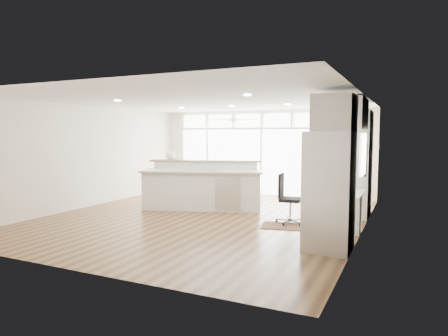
% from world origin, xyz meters
% --- Properties ---
extents(floor, '(7.00, 8.00, 0.02)m').
position_xyz_m(floor, '(0.00, 0.00, -0.01)').
color(floor, '#442A14').
rests_on(floor, ground).
extents(ceiling, '(7.00, 8.00, 0.02)m').
position_xyz_m(ceiling, '(0.00, 0.00, 2.70)').
color(ceiling, white).
rests_on(ceiling, wall_back).
extents(wall_back, '(7.00, 0.04, 2.70)m').
position_xyz_m(wall_back, '(0.00, 4.00, 1.35)').
color(wall_back, beige).
rests_on(wall_back, floor).
extents(wall_front, '(7.00, 0.04, 2.70)m').
position_xyz_m(wall_front, '(0.00, -4.00, 1.35)').
color(wall_front, beige).
rests_on(wall_front, floor).
extents(wall_left, '(0.04, 8.00, 2.70)m').
position_xyz_m(wall_left, '(-3.50, 0.00, 1.35)').
color(wall_left, beige).
rests_on(wall_left, floor).
extents(wall_right, '(0.04, 8.00, 2.70)m').
position_xyz_m(wall_right, '(3.50, 0.00, 1.35)').
color(wall_right, beige).
rests_on(wall_right, floor).
extents(glass_wall, '(5.80, 0.06, 2.08)m').
position_xyz_m(glass_wall, '(0.00, 3.94, 1.05)').
color(glass_wall, white).
rests_on(glass_wall, wall_back).
extents(transom_row, '(5.90, 0.06, 0.40)m').
position_xyz_m(transom_row, '(0.00, 3.94, 2.38)').
color(transom_row, white).
rests_on(transom_row, wall_back).
extents(desk_window, '(0.04, 0.85, 0.85)m').
position_xyz_m(desk_window, '(3.46, 0.30, 1.55)').
color(desk_window, white).
rests_on(desk_window, wall_right).
extents(ceiling_fan, '(1.16, 1.16, 0.32)m').
position_xyz_m(ceiling_fan, '(-0.50, 2.80, 2.48)').
color(ceiling_fan, silver).
rests_on(ceiling_fan, ceiling).
extents(recessed_lights, '(3.40, 3.00, 0.02)m').
position_xyz_m(recessed_lights, '(0.00, 0.20, 2.68)').
color(recessed_lights, white).
rests_on(recessed_lights, ceiling).
extents(oven_cabinet, '(0.64, 1.20, 2.50)m').
position_xyz_m(oven_cabinet, '(3.17, 1.80, 1.25)').
color(oven_cabinet, white).
rests_on(oven_cabinet, floor).
extents(desk_nook, '(0.72, 1.30, 0.76)m').
position_xyz_m(desk_nook, '(3.13, 0.30, 0.38)').
color(desk_nook, white).
rests_on(desk_nook, floor).
extents(upper_cabinets, '(0.64, 1.30, 0.64)m').
position_xyz_m(upper_cabinets, '(3.17, 0.30, 2.35)').
color(upper_cabinets, white).
rests_on(upper_cabinets, wall_right).
extents(refrigerator, '(0.76, 0.90, 2.00)m').
position_xyz_m(refrigerator, '(3.11, -1.35, 1.00)').
color(refrigerator, silver).
rests_on(refrigerator, floor).
extents(fridge_cabinet, '(0.64, 0.90, 0.60)m').
position_xyz_m(fridge_cabinet, '(3.17, -1.35, 2.30)').
color(fridge_cabinet, white).
rests_on(fridge_cabinet, wall_right).
extents(framed_photos, '(0.06, 0.22, 0.80)m').
position_xyz_m(framed_photos, '(3.46, 0.92, 1.40)').
color(framed_photos, black).
rests_on(framed_photos, wall_right).
extents(kitchen_island, '(3.36, 2.10, 1.25)m').
position_xyz_m(kitchen_island, '(-0.54, 0.91, 0.63)').
color(kitchen_island, white).
rests_on(kitchen_island, floor).
extents(rug, '(1.11, 0.90, 0.01)m').
position_xyz_m(rug, '(1.97, -0.06, 0.01)').
color(rug, '#381E12').
rests_on(rug, floor).
extents(office_chair, '(0.60, 0.56, 1.08)m').
position_xyz_m(office_chair, '(1.99, 0.24, 0.54)').
color(office_chair, black).
rests_on(office_chair, floor).
extents(fishbowl, '(0.33, 0.33, 0.25)m').
position_xyz_m(fishbowl, '(-1.57, 1.00, 1.38)').
color(fishbowl, silver).
rests_on(fishbowl, kitchen_island).
extents(monitor, '(0.12, 0.46, 0.38)m').
position_xyz_m(monitor, '(3.05, 0.30, 0.95)').
color(monitor, black).
rests_on(monitor, desk_nook).
extents(keyboard, '(0.15, 0.34, 0.02)m').
position_xyz_m(keyboard, '(2.88, 0.30, 0.77)').
color(keyboard, silver).
rests_on(keyboard, desk_nook).
extents(potted_plant, '(0.27, 0.29, 0.21)m').
position_xyz_m(potted_plant, '(3.17, 1.80, 2.60)').
color(potted_plant, '#2B5022').
rests_on(potted_plant, oven_cabinet).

